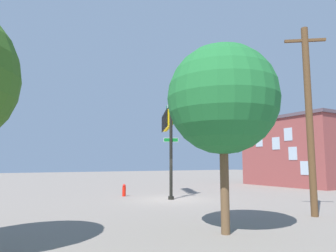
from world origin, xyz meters
TOP-DOWN VIEW (x-y plane):
  - ground_plane at (0.00, 0.00)m, footprint 120.00×120.00m
  - signal_pole_assembly at (1.91, -0.88)m, footprint 4.67×2.61m
  - utility_pole at (-8.30, -2.23)m, footprint 1.18×1.51m
  - fire_hydrant at (3.16, 1.88)m, footprint 0.33×0.24m
  - tree_mid at (-8.86, 3.18)m, footprint 3.76×3.76m
  - brick_building at (3.46, -17.82)m, footprint 9.93×7.96m

SIDE VIEW (x-z plane):
  - ground_plane at x=0.00m, z-range 0.00..0.00m
  - fire_hydrant at x=3.16m, z-range 0.00..0.83m
  - brick_building at x=3.46m, z-range 0.01..6.85m
  - utility_pole at x=-8.30m, z-range 0.12..8.56m
  - tree_mid at x=-8.86m, z-range 1.27..7.59m
  - signal_pole_assembly at x=1.91m, z-range 1.55..8.33m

